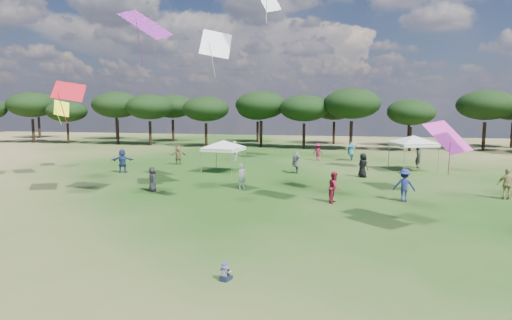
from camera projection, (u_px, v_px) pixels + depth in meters
The scene contains 6 objects.
ground at pixel (206, 320), 10.56m from camera, with size 140.00×140.00×0.00m, color #264D17.
tree_line at pixel (345, 106), 55.27m from camera, with size 108.78×17.63×7.77m.
tent_left at pixel (223, 142), 34.39m from camera, with size 5.64×5.64×2.90m.
tent_right at pixel (414, 137), 35.02m from camera, with size 5.79×5.79×3.24m.
toddler at pixel (225, 273), 12.94m from camera, with size 0.40×0.44×0.55m.
festival_crowd at pixel (295, 161), 34.57m from camera, with size 31.43×21.26×1.92m.
Camera 1 is at (3.41, -9.47, 5.23)m, focal length 30.00 mm.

